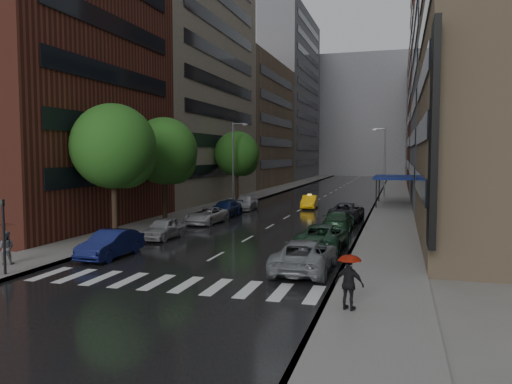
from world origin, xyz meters
TOP-DOWN VIEW (x-y plane):
  - ground at (0.00, 0.00)m, footprint 220.00×220.00m
  - road at (0.00, 50.00)m, footprint 14.00×140.00m
  - sidewalk_left at (-9.00, 50.00)m, footprint 4.00×140.00m
  - sidewalk_right at (9.00, 50.00)m, footprint 4.00×140.00m
  - crosswalk at (0.20, -2.00)m, footprint 13.15×2.80m
  - buildings_left at (-15.00, 58.79)m, footprint 8.00×108.00m
  - buildings_right at (15.00, 56.70)m, footprint 8.05×109.10m
  - building_far at (0.00, 118.00)m, footprint 40.00×14.00m
  - tree_near at (-8.60, 7.69)m, footprint 5.65×5.65m
  - tree_mid at (-8.60, 15.09)m, footprint 5.41×5.41m
  - tree_far at (-8.60, 33.71)m, footprint 5.24×5.24m
  - taxi at (0.68, 29.88)m, footprint 1.68×4.24m
  - parked_cars_left at (-5.40, 15.89)m, footprint 2.62×29.54m
  - parked_cars_right at (5.40, 11.13)m, footprint 2.83×25.21m
  - ped_black_umbrella at (-9.15, -1.36)m, footprint 0.99×0.98m
  - ped_red_umbrella at (8.06, -4.07)m, footprint 1.18×0.82m
  - traffic_light at (-7.60, -3.12)m, footprint 0.18×0.15m
  - street_lamp_left at (-7.72, 30.00)m, footprint 1.74×0.22m
  - street_lamp_right at (7.72, 45.00)m, footprint 1.74×0.22m
  - awning at (8.98, 35.00)m, footprint 4.00×8.00m

SIDE VIEW (x-z plane):
  - ground at x=0.00m, z-range 0.00..0.00m
  - road at x=0.00m, z-range 0.00..0.01m
  - crosswalk at x=0.20m, z-range 0.01..0.02m
  - sidewalk_left at x=-9.00m, z-range 0.00..0.15m
  - sidewalk_right at x=9.00m, z-range 0.00..0.15m
  - taxi at x=0.68m, z-range 0.00..1.37m
  - parked_cars_left at x=-5.40m, z-range -0.04..1.46m
  - parked_cars_right at x=5.40m, z-range -0.02..1.55m
  - ped_red_umbrella at x=8.06m, z-range 0.32..2.33m
  - ped_black_umbrella at x=-9.15m, z-range 0.34..2.43m
  - traffic_light at x=-7.60m, z-range 0.50..3.95m
  - awning at x=8.98m, z-range 1.57..4.70m
  - street_lamp_left at x=-7.72m, z-range 0.39..9.39m
  - street_lamp_right at x=7.72m, z-range 0.39..9.39m
  - tree_far at x=-8.60m, z-range 1.54..9.90m
  - tree_mid at x=-8.60m, z-range 1.59..10.22m
  - tree_near at x=-8.60m, z-range 1.66..10.67m
  - buildings_right at x=15.00m, z-range -2.97..33.03m
  - buildings_left at x=-15.00m, z-range -3.01..34.99m
  - building_far at x=0.00m, z-range 0.00..32.00m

